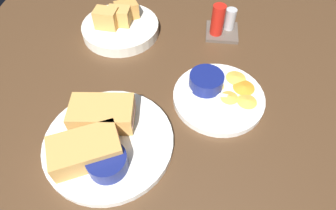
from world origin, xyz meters
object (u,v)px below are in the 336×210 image
(ramekin_dark_sauce, at_px, (107,162))
(ramekin_light_gravy, at_px, (206,80))
(sandwich_half_far, at_px, (86,150))
(plate_sandwich_main, at_px, (109,142))
(spoon_by_dark_ramekin, at_px, (115,139))
(plate_chips_companion, at_px, (218,98))
(bread_basket_rear, at_px, (120,26))
(spoon_by_gravy_ramekin, at_px, (199,90))
(condiment_caddy, at_px, (222,24))
(sandwich_half_near, at_px, (102,114))

(ramekin_dark_sauce, relative_size, ramekin_light_gravy, 0.96)
(sandwich_half_far, xyz_separation_m, ramekin_light_gravy, (0.22, 0.21, -0.01))
(plate_sandwich_main, height_order, spoon_by_dark_ramekin, spoon_by_dark_ramekin)
(plate_chips_companion, height_order, bread_basket_rear, bread_basket_rear)
(ramekin_light_gravy, distance_m, spoon_by_gravy_ramekin, 0.03)
(plate_chips_companion, xyz_separation_m, condiment_caddy, (0.01, 0.25, 0.03))
(plate_sandwich_main, xyz_separation_m, condiment_caddy, (0.23, 0.39, 0.03))
(condiment_caddy, bearing_deg, ramekin_light_gravy, -99.50)
(ramekin_light_gravy, xyz_separation_m, spoon_by_gravy_ramekin, (-0.01, -0.02, -0.01))
(sandwich_half_near, bearing_deg, ramekin_light_gravy, 30.42)
(ramekin_light_gravy, distance_m, condiment_caddy, 0.23)
(sandwich_half_far, relative_size, spoon_by_dark_ramekin, 1.52)
(sandwich_half_near, distance_m, spoon_by_dark_ramekin, 0.06)
(bread_basket_rear, bearing_deg, sandwich_half_far, -86.34)
(plate_sandwich_main, relative_size, sandwich_half_near, 1.91)
(plate_chips_companion, bearing_deg, spoon_by_gravy_ramekin, 170.75)
(ramekin_dark_sauce, height_order, ramekin_light_gravy, ramekin_dark_sauce)
(spoon_by_gravy_ramekin, bearing_deg, sandwich_half_far, -137.23)
(plate_sandwich_main, height_order, condiment_caddy, condiment_caddy)
(condiment_caddy, bearing_deg, ramekin_dark_sauce, -115.41)
(ramekin_light_gravy, bearing_deg, bread_basket_rear, 141.60)
(sandwich_half_far, distance_m, ramekin_light_gravy, 0.31)
(ramekin_dark_sauce, relative_size, spoon_by_gravy_ramekin, 0.77)
(spoon_by_dark_ramekin, bearing_deg, plate_sandwich_main, -175.80)
(ramekin_light_gravy, relative_size, bread_basket_rear, 0.37)
(ramekin_dark_sauce, bearing_deg, spoon_by_dark_ramekin, 91.91)
(spoon_by_dark_ramekin, height_order, bread_basket_rear, bread_basket_rear)
(spoon_by_dark_ramekin, bearing_deg, sandwich_half_far, -135.99)
(sandwich_half_near, relative_size, sandwich_half_far, 0.92)
(bread_basket_rear, distance_m, condiment_caddy, 0.29)
(plate_chips_companion, bearing_deg, condiment_caddy, 88.69)
(plate_chips_companion, bearing_deg, plate_sandwich_main, -147.12)
(ramekin_dark_sauce, distance_m, bread_basket_rear, 0.43)
(spoon_by_gravy_ramekin, bearing_deg, ramekin_dark_sauce, -127.89)
(sandwich_half_near, relative_size, bread_basket_rear, 0.64)
(ramekin_light_gravy, relative_size, condiment_caddy, 0.84)
(plate_sandwich_main, bearing_deg, bread_basket_rear, 98.66)
(plate_sandwich_main, bearing_deg, ramekin_light_gravy, 41.65)
(plate_sandwich_main, bearing_deg, spoon_by_gravy_ramekin, 40.45)
(plate_sandwich_main, distance_m, spoon_by_dark_ramekin, 0.02)
(sandwich_half_near, bearing_deg, plate_sandwich_main, -66.38)
(sandwich_half_near, xyz_separation_m, spoon_by_dark_ramekin, (0.03, -0.05, -0.02))
(plate_chips_companion, bearing_deg, ramekin_light_gravy, 140.19)
(plate_chips_companion, xyz_separation_m, bread_basket_rear, (-0.28, 0.22, 0.02))
(sandwich_half_far, bearing_deg, condiment_caddy, 59.14)
(spoon_by_dark_ramekin, bearing_deg, plate_chips_companion, 34.30)
(sandwich_half_far, bearing_deg, bread_basket_rear, 93.66)
(sandwich_half_far, bearing_deg, sandwich_half_near, 83.62)
(sandwich_half_near, bearing_deg, sandwich_half_far, -96.38)
(condiment_caddy, bearing_deg, spoon_by_dark_ramekin, -118.86)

